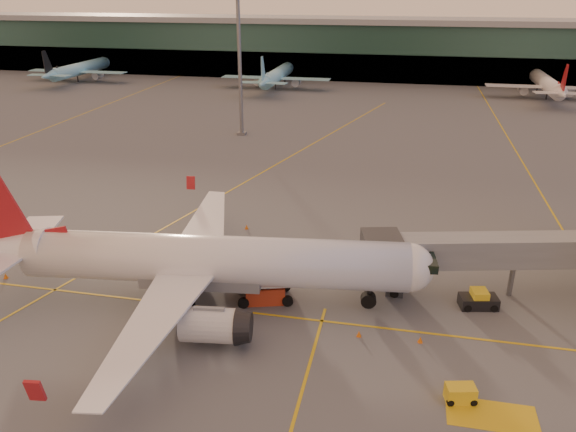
% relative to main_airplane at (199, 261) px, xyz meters
% --- Properties ---
extents(ground, '(600.00, 600.00, 0.00)m').
position_rel_main_airplane_xyz_m(ground, '(6.24, -5.89, -4.13)').
color(ground, '#4C4F54').
rests_on(ground, ground).
extents(taxi_markings, '(100.12, 173.00, 0.01)m').
position_rel_main_airplane_xyz_m(taxi_markings, '(-1.08, 38.60, -4.12)').
color(taxi_markings, gold).
rests_on(taxi_markings, ground).
extents(terminal, '(400.00, 20.00, 17.60)m').
position_rel_main_airplane_xyz_m(terminal, '(6.24, 135.91, 4.64)').
color(terminal, '#19382D').
rests_on(terminal, ground).
extents(mast_west_near, '(2.40, 2.40, 25.60)m').
position_rel_main_airplane_xyz_m(mast_west_near, '(-13.76, 60.11, 10.74)').
color(mast_west_near, slate).
rests_on(mast_west_near, ground).
extents(distant_aircraft_row, '(290.00, 34.00, 13.00)m').
position_rel_main_airplane_xyz_m(distant_aircraft_row, '(-14.76, 112.11, -4.13)').
color(distant_aircraft_row, '#86CEE0').
rests_on(distant_aircraft_row, ground).
extents(main_airplane, '(42.05, 38.03, 12.70)m').
position_rel_main_airplane_xyz_m(main_airplane, '(0.00, 0.00, 0.00)').
color(main_airplane, white).
rests_on(main_airplane, ground).
extents(jet_bridge, '(28.78, 9.69, 6.16)m').
position_rel_main_airplane_xyz_m(jet_bridge, '(29.21, 7.54, 0.22)').
color(jet_bridge, slate).
rests_on(jet_bridge, ground).
extents(catering_truck, '(6.93, 4.50, 4.97)m').
position_rel_main_airplane_xyz_m(catering_truck, '(5.30, 1.53, -1.30)').
color(catering_truck, '#B03219').
rests_on(catering_truck, ground).
extents(gpu_cart, '(2.30, 1.68, 1.21)m').
position_rel_main_airplane_xyz_m(gpu_cart, '(22.21, -8.81, -3.53)').
color(gpu_cart, gold).
rests_on(gpu_cart, ground).
extents(pushback_tug, '(3.61, 2.41, 1.71)m').
position_rel_main_airplane_xyz_m(pushback_tug, '(24.67, 4.27, -3.43)').
color(pushback_tug, black).
rests_on(pushback_tug, ground).
extents(cone_nose, '(0.42, 0.42, 0.53)m').
position_rel_main_airplane_xyz_m(cone_nose, '(19.55, -2.32, -3.87)').
color(cone_nose, '#DC600B').
rests_on(cone_nose, ground).
extents(cone_tail, '(0.43, 0.43, 0.54)m').
position_rel_main_airplane_xyz_m(cone_tail, '(-20.54, 0.17, -3.86)').
color(cone_tail, '#DC600B').
rests_on(cone_tail, ground).
extents(cone_wing_left, '(0.43, 0.43, 0.54)m').
position_rel_main_airplane_xyz_m(cone_wing_left, '(-0.52, 16.77, -3.86)').
color(cone_wing_left, '#DC600B').
rests_on(cone_wing_left, ground).
extents(cone_fwd, '(0.40, 0.40, 0.51)m').
position_rel_main_airplane_xyz_m(cone_fwd, '(14.59, -2.51, -3.88)').
color(cone_fwd, '#DC600B').
rests_on(cone_fwd, ground).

